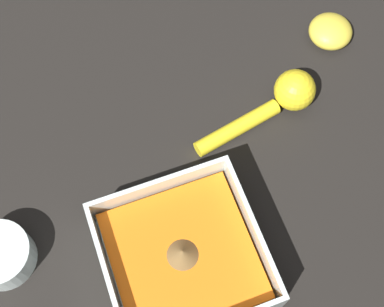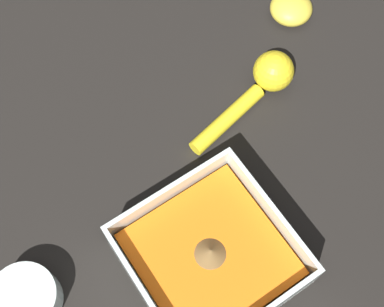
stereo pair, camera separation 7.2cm
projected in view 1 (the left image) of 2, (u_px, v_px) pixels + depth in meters
name	position (u px, v px, depth m)	size (l,w,h in m)	color
ground_plane	(164.00, 275.00, 0.69)	(4.00, 4.00, 0.00)	black
square_dish	(183.00, 258.00, 0.67)	(0.19, 0.19, 0.07)	silver
spice_bowl	(1.00, 256.00, 0.68)	(0.08, 0.08, 0.04)	silver
lemon_squeezer	(281.00, 99.00, 0.77)	(0.19, 0.07, 0.06)	yellow
lemon_half	(330.00, 31.00, 0.83)	(0.07, 0.07, 0.04)	yellow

